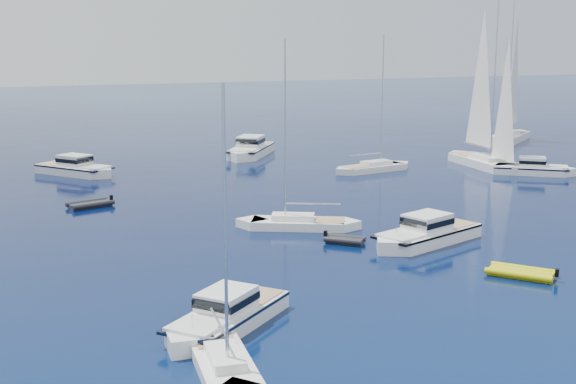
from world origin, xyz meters
name	(u,v)px	position (x,y,z in m)	size (l,w,h in m)	color
ground	(418,358)	(0.00, 0.00, 0.00)	(400.00, 400.00, 0.00)	navy
motor_cruiser_left	(225,328)	(-6.69, 6.40, 0.00)	(2.74, 8.95, 2.35)	white
motor_cruiser_centre	(425,243)	(10.29, 16.03, 0.00)	(2.98, 9.73, 2.55)	white
motor_cruiser_far_r	(533,174)	(34.55, 34.68, 0.00)	(2.61, 8.54, 2.24)	white
motor_cruiser_distant	(250,156)	(12.14, 56.89, 0.00)	(3.45, 11.27, 2.96)	white
motor_cruiser_horizon	(77,175)	(-8.09, 51.66, 0.00)	(2.99, 9.76, 2.56)	silver
sailboat_fore	(224,370)	(-8.15, 1.90, 0.00)	(2.18, 8.39, 12.34)	white
sailboat_mid_r	(298,228)	(4.06, 23.07, 0.00)	(2.47, 9.51, 13.98)	white
sailboat_centre	(373,171)	(20.51, 42.41, 0.00)	(2.54, 9.76, 14.34)	silver
sailboat_sails_r	(483,166)	(32.89, 40.72, 0.00)	(3.38, 13.01, 19.12)	silver
sailboat_sails_far	(509,141)	(48.54, 56.65, 0.00)	(3.40, 13.08, 19.22)	white
tender_yellow	(521,276)	(11.55, 7.70, 0.00)	(2.15, 3.97, 0.95)	#CDC80C
tender_grey_near	(345,243)	(5.34, 18.04, 0.00)	(1.59, 2.73, 0.95)	black
tender_grey_far	(90,207)	(-8.90, 35.91, 0.00)	(2.05, 3.75, 0.95)	black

